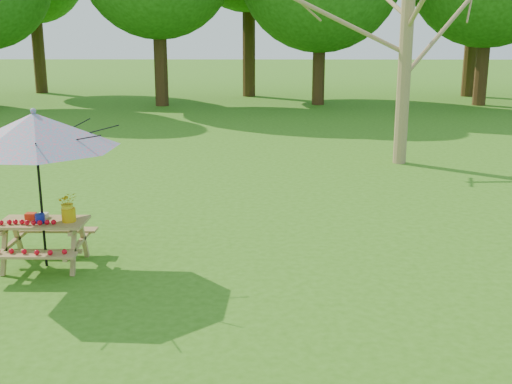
{
  "coord_description": "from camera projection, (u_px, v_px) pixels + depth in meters",
  "views": [
    {
      "loc": [
        0.68,
        -4.67,
        3.34
      ],
      "look_at": [
        0.58,
        3.9,
        1.1
      ],
      "focal_mm": 45.0,
      "sensor_mm": 36.0,
      "label": 1
    }
  ],
  "objects": [
    {
      "name": "picnic_table",
      "position": [
        45.0,
        244.0,
        9.08
      ],
      "size": [
        1.2,
        1.32,
        0.67
      ],
      "color": "#9B7D46",
      "rests_on": "ground"
    },
    {
      "name": "patio_umbrella",
      "position": [
        35.0,
        131.0,
        8.68
      ],
      "size": [
        2.91,
        2.91,
        2.26
      ],
      "color": "black",
      "rests_on": "ground"
    },
    {
      "name": "produce_bins",
      "position": [
        38.0,
        217.0,
        9.0
      ],
      "size": [
        0.32,
        0.38,
        0.13
      ],
      "color": "red",
      "rests_on": "picnic_table"
    },
    {
      "name": "tomatoes_row",
      "position": [
        27.0,
        222.0,
        8.82
      ],
      "size": [
        0.77,
        0.13,
        0.07
      ],
      "primitive_type": null,
      "color": "red",
      "rests_on": "picnic_table"
    },
    {
      "name": "flower_bucket",
      "position": [
        68.0,
        206.0,
        8.92
      ],
      "size": [
        0.33,
        0.31,
        0.42
      ],
      "color": "#D69A0B",
      "rests_on": "picnic_table"
    }
  ]
}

